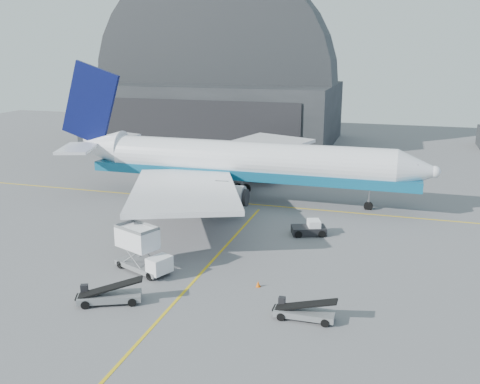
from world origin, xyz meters
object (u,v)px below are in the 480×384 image
(airliner, at_px, (234,162))
(pushback_tug, at_px, (310,229))
(belt_loader_a, at_px, (109,296))
(belt_loader_b, at_px, (304,312))
(catering_truck, at_px, (141,250))

(airliner, distance_m, pushback_tug, 16.74)
(airliner, distance_m, belt_loader_a, 31.47)
(pushback_tug, bearing_deg, belt_loader_a, -141.14)
(pushback_tug, bearing_deg, belt_loader_b, -101.44)
(catering_truck, height_order, pushback_tug, catering_truck)
(catering_truck, relative_size, pushback_tug, 1.49)
(catering_truck, distance_m, belt_loader_b, 16.08)
(pushback_tug, height_order, belt_loader_a, belt_loader_a)
(airliner, xyz_separation_m, belt_loader_a, (-0.50, -31.17, -4.35))
(airliner, height_order, pushback_tug, airliner)
(catering_truck, bearing_deg, belt_loader_b, 6.85)
(airliner, bearing_deg, belt_loader_a, -90.92)
(pushback_tug, relative_size, belt_loader_a, 0.78)
(belt_loader_a, xyz_separation_m, belt_loader_b, (14.98, 1.86, -0.05))
(catering_truck, bearing_deg, airliner, 111.29)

